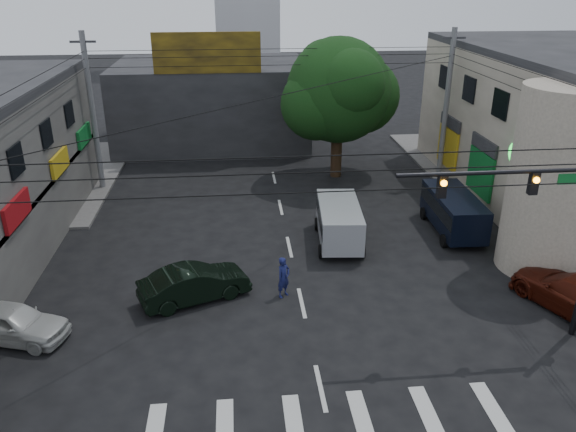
{
  "coord_description": "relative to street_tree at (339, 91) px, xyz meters",
  "views": [
    {
      "loc": [
        -2.38,
        -16.92,
        11.99
      ],
      "look_at": [
        -0.35,
        4.0,
        2.92
      ],
      "focal_mm": 35.0,
      "sensor_mm": 36.0,
      "label": 1
    }
  ],
  "objects": [
    {
      "name": "ground",
      "position": [
        -4.0,
        -17.0,
        -5.47
      ],
      "size": [
        160.0,
        160.0,
        0.0
      ],
      "primitive_type": "plane",
      "color": "black",
      "rests_on": "ground"
    },
    {
      "name": "sidewalk_far_right",
      "position": [
        14.0,
        1.0,
        -5.4
      ],
      "size": [
        16.0,
        16.0,
        0.15
      ],
      "primitive_type": "cube",
      "color": "#514F4C",
      "rests_on": "ground"
    },
    {
      "name": "corner_column",
      "position": [
        7.0,
        -13.0,
        -1.47
      ],
      "size": [
        4.0,
        4.0,
        8.0
      ],
      "primitive_type": "cylinder",
      "color": "gray",
      "rests_on": "ground"
    },
    {
      "name": "building_far",
      "position": [
        -8.0,
        9.0,
        -2.47
      ],
      "size": [
        14.0,
        10.0,
        6.0
      ],
      "primitive_type": "cube",
      "color": "#232326",
      "rests_on": "ground"
    },
    {
      "name": "billboard",
      "position": [
        -8.0,
        4.1,
        1.83
      ],
      "size": [
        7.0,
        0.3,
        2.6
      ],
      "primitive_type": "cube",
      "color": "olive",
      "rests_on": "building_far"
    },
    {
      "name": "street_tree",
      "position": [
        0.0,
        0.0,
        0.0
      ],
      "size": [
        6.4,
        6.4,
        8.7
      ],
      "color": "black",
      "rests_on": "ground"
    },
    {
      "name": "traffic_gantry",
      "position": [
        3.82,
        -18.0,
        -0.64
      ],
      "size": [
        7.1,
        0.35,
        7.2
      ],
      "color": "black",
      "rests_on": "ground"
    },
    {
      "name": "utility_pole_far_left",
      "position": [
        -14.5,
        -1.0,
        -0.87
      ],
      "size": [
        0.32,
        0.32,
        9.2
      ],
      "primitive_type": "cylinder",
      "color": "#59595B",
      "rests_on": "ground"
    },
    {
      "name": "utility_pole_far_right",
      "position": [
        6.5,
        -1.0,
        -0.87
      ],
      "size": [
        0.32,
        0.32,
        9.2
      ],
      "primitive_type": "cylinder",
      "color": "#59595B",
      "rests_on": "ground"
    },
    {
      "name": "dark_sedan",
      "position": [
        -8.21,
        -14.3,
        -4.76
      ],
      "size": [
        4.55,
        5.41,
        1.43
      ],
      "primitive_type": "imported",
      "rotation": [
        0.0,
        0.0,
        1.96
      ],
      "color": "black",
      "rests_on": "ground"
    },
    {
      "name": "white_compact",
      "position": [
        -14.5,
        -16.36,
        -4.79
      ],
      "size": [
        3.84,
        4.9,
        1.36
      ],
      "primitive_type": "imported",
      "rotation": [
        0.0,
        0.0,
        1.27
      ],
      "color": "#B9BAB5",
      "rests_on": "ground"
    },
    {
      "name": "maroon_sedan",
      "position": [
        6.37,
        -16.58,
        -4.71
      ],
      "size": [
        5.69,
        6.69,
        1.52
      ],
      "primitive_type": "imported",
      "rotation": [
        0.0,
        0.0,
        3.51
      ],
      "color": "#441309",
      "rests_on": "ground"
    },
    {
      "name": "silver_minivan",
      "position": [
        -1.58,
        -9.75,
        -4.5
      ],
      "size": [
        4.84,
        2.66,
        1.95
      ],
      "primitive_type": null,
      "rotation": [
        0.0,
        0.0,
        1.49
      ],
      "color": "#B4B6BC",
      "rests_on": "ground"
    },
    {
      "name": "navy_van",
      "position": [
        4.33,
        -9.05,
        -4.48
      ],
      "size": [
        5.06,
        2.17,
        1.98
      ],
      "primitive_type": null,
      "rotation": [
        0.0,
        0.0,
        1.54
      ],
      "color": "black",
      "rests_on": "ground"
    },
    {
      "name": "traffic_officer",
      "position": [
        -4.67,
        -14.39,
        -4.61
      ],
      "size": [
        1.04,
        1.04,
        1.72
      ],
      "primitive_type": "imported",
      "rotation": [
        0.0,
        0.0,
        0.75
      ],
      "color": "#141949",
      "rests_on": "ground"
    }
  ]
}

